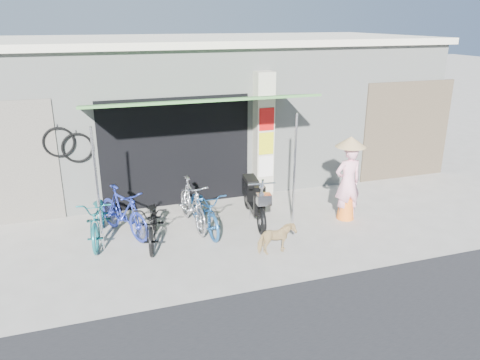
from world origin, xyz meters
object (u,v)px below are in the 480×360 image
object	(u,v)px
bike_navy	(205,210)
moped	(254,198)
bike_teal	(98,218)
bike_silver	(192,203)
nun	(348,179)
bike_black	(153,222)
street_dog	(276,239)
bike_blue	(124,212)

from	to	relation	value
bike_navy	moped	bearing A→B (deg)	3.83
bike_teal	bike_navy	distance (m)	2.08
bike_silver	nun	distance (m)	3.33
bike_black	street_dog	world-z (taller)	bike_black
bike_navy	nun	distance (m)	3.10
bike_black	street_dog	xyz separation A→B (m)	(2.08, -1.16, -0.14)
bike_blue	bike_black	world-z (taller)	bike_blue
bike_black	street_dog	bearing A→B (deg)	-17.87
bike_blue	bike_navy	distance (m)	1.61
bike_black	moped	xyz separation A→B (m)	(2.20, 0.40, 0.06)
moped	nun	world-z (taller)	nun
street_dog	nun	world-z (taller)	nun
bike_blue	nun	distance (m)	4.69
bike_blue	nun	world-z (taller)	nun
bike_navy	bike_black	bearing A→B (deg)	-171.87
street_dog	bike_silver	bearing A→B (deg)	31.07
nun	bike_blue	bearing A→B (deg)	-8.38
bike_black	nun	distance (m)	4.15
bike_navy	street_dog	xyz separation A→B (m)	(1.00, -1.40, -0.15)
bike_teal	bike_blue	bearing A→B (deg)	16.81
bike_teal	bike_navy	bearing A→B (deg)	1.74
street_dog	moped	bearing A→B (deg)	-9.31
nun	bike_black	bearing A→B (deg)	-2.04
moped	nun	size ratio (longest dim) A/B	1.05
bike_blue	moped	world-z (taller)	moped
bike_black	bike_navy	world-z (taller)	bike_navy
bike_teal	bike_black	bearing A→B (deg)	-17.13
street_dog	bike_teal	bearing A→B (deg)	57.37
bike_silver	moped	size ratio (longest dim) A/B	0.89
bike_navy	bike_blue	bearing A→B (deg)	165.03
bike_black	nun	world-z (taller)	nun
bike_blue	bike_navy	size ratio (longest dim) A/B	0.96
bike_teal	moped	xyz separation A→B (m)	(3.19, -0.05, 0.03)
bike_teal	bike_black	size ratio (longest dim) A/B	1.06
bike_blue	bike_navy	bearing A→B (deg)	-37.87
bike_navy	moped	distance (m)	1.14
bike_black	bike_silver	distance (m)	1.01
bike_teal	bike_silver	world-z (taller)	bike_silver
bike_black	bike_silver	world-z (taller)	bike_silver
bike_teal	bike_blue	world-z (taller)	bike_blue
street_dog	bike_blue	bearing A→B (deg)	51.90
street_dog	bike_black	bearing A→B (deg)	56.04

